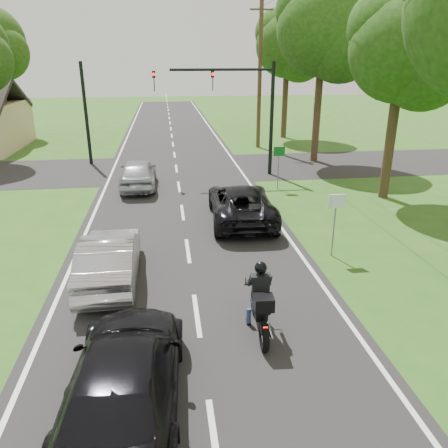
{
  "coord_description": "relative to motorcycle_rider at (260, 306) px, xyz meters",
  "views": [
    {
      "loc": [
        -0.59,
        -9.57,
        6.1
      ],
      "look_at": [
        1.11,
        3.0,
        1.3
      ],
      "focal_mm": 35.0,
      "sensor_mm": 36.0,
      "label": 1
    }
  ],
  "objects": [
    {
      "name": "signal_pole_far",
      "position": [
        -6.63,
        18.94,
        2.28
      ],
      "size": [
        0.2,
        0.2,
        6.0
      ],
      "primitive_type": "cylinder",
      "color": "black",
      "rests_on": "ground"
    },
    {
      "name": "sign_green",
      "position": [
        3.47,
        11.92,
        0.88
      ],
      "size": [
        0.55,
        0.07,
        2.12
      ],
      "color": "slate",
      "rests_on": "ground"
    },
    {
      "name": "dark_car_behind",
      "position": [
        -2.94,
        -2.06,
        0.01
      ],
      "size": [
        2.33,
        5.1,
        1.45
      ],
      "primitive_type": "imported",
      "rotation": [
        0.0,
        0.0,
        3.08
      ],
      "color": "black",
      "rests_on": "road"
    },
    {
      "name": "silver_suv",
      "position": [
        -3.43,
        13.1,
        0.03
      ],
      "size": [
        1.76,
        4.33,
        1.47
      ],
      "primitive_type": "imported",
      "rotation": [
        0.0,
        0.0,
        3.14
      ],
      "color": "#ABAEB3",
      "rests_on": "road"
    },
    {
      "name": "tree_row_d",
      "position": [
        7.68,
        17.7,
        6.71
      ],
      "size": [
        5.76,
        5.58,
        10.45
      ],
      "color": "#332316",
      "rests_on": "ground"
    },
    {
      "name": "road",
      "position": [
        -1.43,
        10.94,
        -0.72
      ],
      "size": [
        8.0,
        100.0,
        0.01
      ],
      "primitive_type": "cube",
      "color": "black",
      "rests_on": "ground"
    },
    {
      "name": "dark_suv",
      "position": [
        0.87,
        7.69,
        0.01
      ],
      "size": [
        2.64,
        5.31,
        1.44
      ],
      "primitive_type": "imported",
      "rotation": [
        0.0,
        0.0,
        3.09
      ],
      "color": "black",
      "rests_on": "road"
    },
    {
      "name": "motorcycle_rider",
      "position": [
        0.0,
        0.0,
        0.0
      ],
      "size": [
        0.6,
        2.13,
        1.84
      ],
      "rotation": [
        0.0,
        0.0,
        -0.06
      ],
      "color": "black",
      "rests_on": "ground"
    },
    {
      "name": "sign_white",
      "position": [
        3.27,
        3.92,
        0.88
      ],
      "size": [
        0.55,
        0.07,
        2.12
      ],
      "color": "slate",
      "rests_on": "ground"
    },
    {
      "name": "utility_pole_far",
      "position": [
        4.77,
        22.94,
        4.36
      ],
      "size": [
        1.6,
        0.28,
        10.0
      ],
      "color": "brown",
      "rests_on": "ground"
    },
    {
      "name": "tree_row_e",
      "position": [
        8.05,
        26.72,
        6.11
      ],
      "size": [
        5.28,
        5.12,
        9.61
      ],
      "color": "#332316",
      "rests_on": "ground"
    },
    {
      "name": "traffic_signal",
      "position": [
        1.91,
        14.94,
        3.41
      ],
      "size": [
        6.38,
        0.44,
        6.0
      ],
      "color": "black",
      "rests_on": "ground"
    },
    {
      "name": "tree_row_c",
      "position": [
        8.33,
        9.74,
        5.51
      ],
      "size": [
        4.8,
        4.65,
        8.76
      ],
      "color": "#332316",
      "rests_on": "ground"
    },
    {
      "name": "ground",
      "position": [
        -1.43,
        0.94,
        -0.72
      ],
      "size": [
        140.0,
        140.0,
        0.0
      ],
      "primitive_type": "plane",
      "color": "#265518",
      "rests_on": "ground"
    },
    {
      "name": "silver_sedan",
      "position": [
        -3.75,
        3.12,
        0.01
      ],
      "size": [
        1.54,
        4.37,
        1.44
      ],
      "primitive_type": "imported",
      "rotation": [
        0.0,
        0.0,
        3.15
      ],
      "color": "#AFAEB3",
      "rests_on": "road"
    },
    {
      "name": "cross_road",
      "position": [
        -1.43,
        16.94,
        -0.72
      ],
      "size": [
        60.0,
        7.0,
        0.01
      ],
      "primitive_type": "cube",
      "color": "black",
      "rests_on": "ground"
    }
  ]
}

